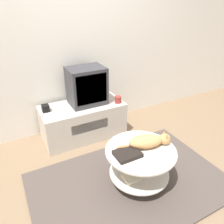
# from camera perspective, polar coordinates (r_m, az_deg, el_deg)

# --- Properties ---
(ground_plane) EXTENTS (12.00, 12.00, 0.00)m
(ground_plane) POSITION_cam_1_polar(r_m,az_deg,el_deg) (2.48, 4.76, -18.15)
(ground_plane) COLOR #7F664C
(wall_back) EXTENTS (8.00, 0.05, 2.60)m
(wall_back) POSITION_cam_1_polar(r_m,az_deg,el_deg) (3.09, -9.56, 18.57)
(wall_back) COLOR silver
(wall_back) RESTS_ON ground_plane
(rug) EXTENTS (2.04, 1.34, 0.02)m
(rug) POSITION_cam_1_polar(r_m,az_deg,el_deg) (2.47, 4.77, -17.99)
(rug) COLOR #4C423D
(rug) RESTS_ON ground_plane
(tv_stand) EXTENTS (1.12, 0.54, 0.48)m
(tv_stand) POSITION_cam_1_polar(r_m,az_deg,el_deg) (3.09, -7.55, -2.24)
(tv_stand) COLOR beige
(tv_stand) RESTS_ON ground_plane
(tv) EXTENTS (0.48, 0.36, 0.50)m
(tv) POSITION_cam_1_polar(r_m,az_deg,el_deg) (2.94, -6.61, 6.79)
(tv) COLOR #333338
(tv) RESTS_ON tv_stand
(speaker) EXTENTS (0.09, 0.09, 0.09)m
(speaker) POSITION_cam_1_polar(r_m,az_deg,el_deg) (2.90, -16.96, 0.95)
(speaker) COLOR black
(speaker) RESTS_ON tv_stand
(mug) EXTENTS (0.09, 0.09, 0.10)m
(mug) POSITION_cam_1_polar(r_m,az_deg,el_deg) (3.01, 1.54, 3.27)
(mug) COLOR #99332D
(mug) RESTS_ON tv_stand
(coffee_table) EXTENTS (0.71, 0.71, 0.42)m
(coffee_table) POSITION_cam_1_polar(r_m,az_deg,el_deg) (2.30, 7.24, -12.74)
(coffee_table) COLOR #B2B2B7
(coffee_table) RESTS_ON rug
(dvd_box) EXTENTS (0.24, 0.19, 0.04)m
(dvd_box) POSITION_cam_1_polar(r_m,az_deg,el_deg) (2.11, 4.06, -10.85)
(dvd_box) COLOR black
(dvd_box) RESTS_ON coffee_table
(cat) EXTENTS (0.56, 0.26, 0.14)m
(cat) POSITION_cam_1_polar(r_m,az_deg,el_deg) (2.23, 9.50, -7.51)
(cat) COLOR tan
(cat) RESTS_ON coffee_table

